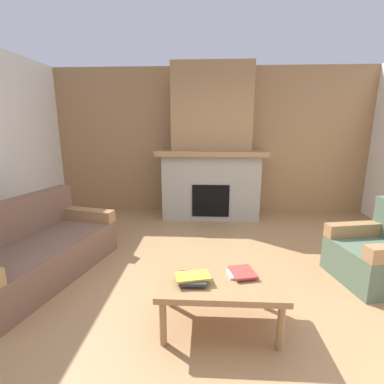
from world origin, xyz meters
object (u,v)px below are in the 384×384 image
(coffee_table, at_px, (220,285))
(couch, at_px, (35,252))
(fireplace, at_px, (211,153))
(armchair, at_px, (380,255))

(coffee_table, bearing_deg, couch, 160.64)
(fireplace, distance_m, armchair, 2.99)
(couch, bearing_deg, armchair, 1.50)
(fireplace, bearing_deg, coffee_table, -89.14)
(armchair, bearing_deg, couch, -178.50)
(fireplace, relative_size, coffee_table, 2.70)
(couch, height_order, coffee_table, couch)
(couch, xyz_separation_m, armchair, (3.75, 0.10, 0.01))
(couch, bearing_deg, coffee_table, -19.36)
(armchair, bearing_deg, coffee_table, -155.22)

